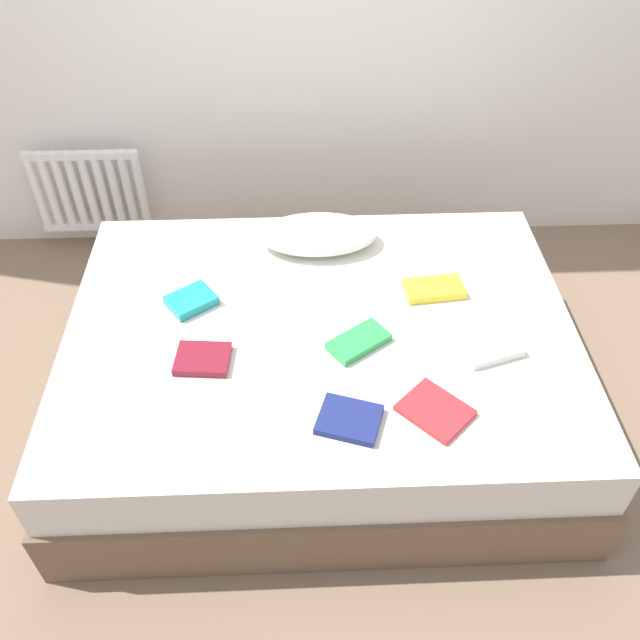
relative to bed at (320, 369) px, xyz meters
The scene contains 11 objects.
ground_plane 0.25m from the bed, ahead, with size 8.00×8.00×0.00m, color #7F6651.
bed is the anchor object (origin of this frame).
radiator 1.68m from the bed, 134.15° to the left, with size 0.58×0.04×0.47m.
pillow 0.60m from the bed, 88.91° to the left, with size 0.52×0.29×0.11m, color white.
textbook_green 0.32m from the bed, 38.88° to the right, with size 0.23×0.12×0.03m, color green.
textbook_red 0.64m from the bed, 50.17° to the right, with size 0.22×0.18×0.02m, color red.
textbook_yellow 0.57m from the bed, 20.55° to the left, with size 0.24×0.13×0.03m, color yellow.
textbook_navy 0.55m from the bed, 80.86° to the right, with size 0.20×0.17×0.03m, color navy.
textbook_maroon 0.54m from the bed, 158.09° to the right, with size 0.20×0.16×0.03m, color maroon.
textbook_white 0.69m from the bed, 13.82° to the right, with size 0.21×0.16×0.03m, color white.
textbook_teal 0.59m from the bed, 164.43° to the left, with size 0.18×0.14×0.04m, color teal.
Camera 1 is at (-0.08, -1.86, 2.29)m, focal length 37.66 mm.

